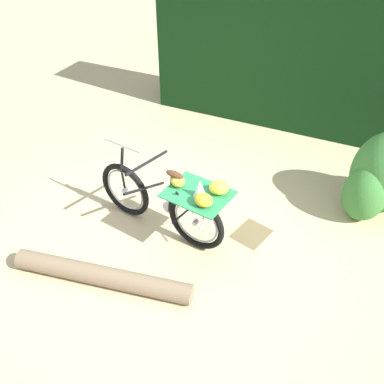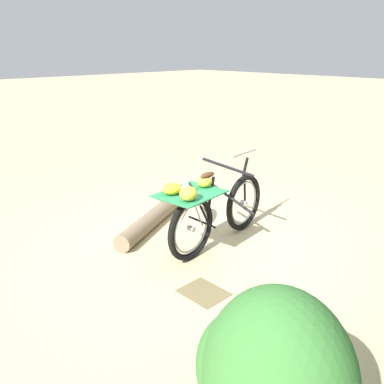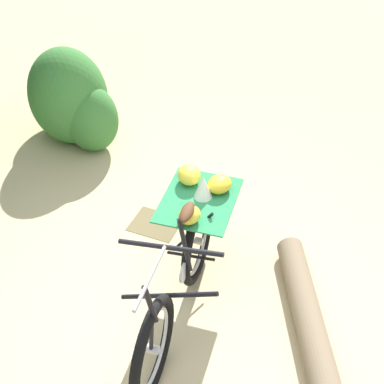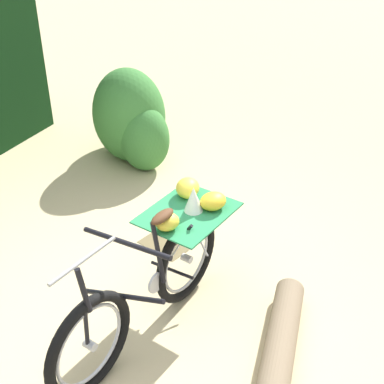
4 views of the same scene
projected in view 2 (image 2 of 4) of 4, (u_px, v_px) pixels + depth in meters
name	position (u px, v px, depth m)	size (l,w,h in m)	color
ground_plane	(222.00, 250.00, 4.85)	(60.00, 60.00, 0.00)	#C6B284
bicycle	(213.00, 208.00, 4.79)	(0.73, 1.80, 1.03)	black
fallen_log	(158.00, 214.00, 5.61)	(0.22, 0.22, 1.95)	#7F6B51
leaf_litter_patch	(204.00, 292.00, 4.01)	(0.44, 0.36, 0.01)	olive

